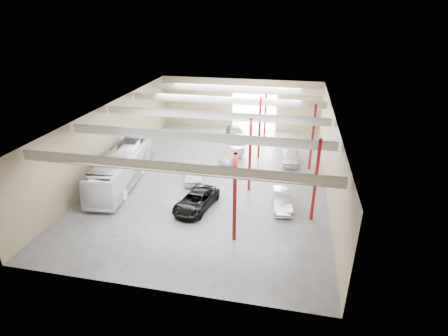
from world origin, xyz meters
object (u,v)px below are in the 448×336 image
(car_row_b, at_px, (232,155))
(car_right_near, at_px, (282,200))
(car_row_a, at_px, (193,173))
(car_row_c, at_px, (235,132))
(coach_bus, at_px, (122,168))
(car_right_far, at_px, (291,157))
(black_sedan, at_px, (196,201))

(car_row_b, bearing_deg, car_right_near, -42.20)
(car_row_a, xyz_separation_m, car_row_c, (2.06, 13.04, -0.01))
(coach_bus, distance_m, car_row_a, 6.90)
(coach_bus, xyz_separation_m, car_row_a, (6.50, 2.15, -0.89))
(car_row_a, bearing_deg, car_right_near, -38.38)
(car_right_near, bearing_deg, coach_bus, 168.72)
(car_row_a, bearing_deg, car_right_far, 16.19)
(black_sedan, height_order, car_row_b, black_sedan)
(car_row_c, bearing_deg, coach_bus, -137.38)
(coach_bus, bearing_deg, car_right_near, -11.60)
(black_sedan, relative_size, car_right_near, 1.23)
(car_row_a, bearing_deg, coach_bus, -178.53)
(car_row_c, height_order, car_right_near, car_row_c)
(car_row_a, relative_size, car_right_near, 1.05)
(coach_bus, xyz_separation_m, car_row_b, (9.45, 7.69, -0.96))
(car_row_a, relative_size, car_row_b, 1.07)
(car_right_near, bearing_deg, car_row_c, 106.78)
(car_right_near, distance_m, car_right_far, 9.76)
(car_row_a, height_order, car_right_near, car_row_a)
(coach_bus, bearing_deg, black_sedan, -26.50)
(car_row_a, relative_size, car_row_c, 0.87)
(car_right_near, height_order, car_right_far, car_right_far)
(coach_bus, xyz_separation_m, car_right_far, (16.00, 8.32, -0.91))
(coach_bus, height_order, black_sedan, coach_bus)
(car_right_near, xyz_separation_m, car_right_far, (0.44, 9.75, 0.03))
(coach_bus, bearing_deg, car_row_a, 11.94)
(car_row_a, bearing_deg, car_row_b, 45.19)
(black_sedan, distance_m, car_row_a, 5.51)
(coach_bus, distance_m, car_row_b, 12.22)
(black_sedan, height_order, car_row_c, car_row_c)
(coach_bus, xyz_separation_m, car_right_near, (15.55, -1.43, -0.95))
(car_row_b, xyz_separation_m, car_row_c, (-0.88, 7.50, 0.06))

